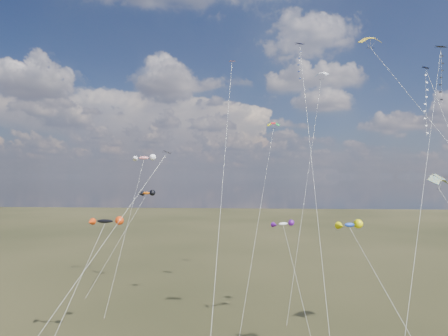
{
  "coord_description": "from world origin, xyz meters",
  "views": [
    {
      "loc": [
        3.51,
        -28.38,
        17.95
      ],
      "look_at": [
        0.0,
        18.0,
        19.0
      ],
      "focal_mm": 32.0,
      "sensor_mm": 36.0,
      "label": 1
    }
  ],
  "objects": [
    {
      "name": "diamond_black_high",
      "position": [
        22.59,
        14.05,
        27.21
      ],
      "size": [
        12.84,
        19.97,
        31.93
      ],
      "color": "black",
      "rests_on": "ground"
    },
    {
      "name": "diamond_navy_tall",
      "position": [
        8.99,
        17.74,
        29.29
      ],
      "size": [
        1.25,
        24.1,
        34.11
      ],
      "color": "#0D0F46",
      "rests_on": "ground"
    },
    {
      "name": "diamond_black_mid",
      "position": [
        -8.68,
        7.82,
        14.35
      ],
      "size": [
        11.1,
        15.46,
        20.69
      ],
      "color": "black",
      "rests_on": "ground"
    },
    {
      "name": "diamond_navy_right",
      "position": [
        21.13,
        12.83,
        24.5
      ],
      "size": [
        2.14,
        17.28,
        29.3
      ],
      "color": "#071047",
      "rests_on": "ground"
    },
    {
      "name": "diamond_orange_center",
      "position": [
        0.58,
        11.71,
        20.57
      ],
      "size": [
        1.12,
        24.51,
        32.4
      ],
      "color": "#E05606",
      "rests_on": "ground"
    },
    {
      "name": "parafoil_yellow",
      "position": [
        15.68,
        13.53,
        32.13
      ],
      "size": [
        12.57,
        24.9,
        32.95
      ],
      "color": "yellow",
      "rests_on": "ground"
    },
    {
      "name": "parafoil_blue_white",
      "position": [
        14.8,
        39.32,
        35.26
      ],
      "size": [
        8.84,
        20.29,
        36.09
      ],
      "color": "#1F76BA",
      "rests_on": "ground"
    },
    {
      "name": "parafoil_striped",
      "position": [
        23.24,
        15.86,
        17.91
      ],
      "size": [
        8.32,
        10.45,
        18.7
      ],
      "color": "gold",
      "rests_on": "ground"
    },
    {
      "name": "parafoil_tricolor",
      "position": [
        6.42,
        32.89,
        25.94
      ],
      "size": [
        5.69,
        18.39,
        26.69
      ],
      "color": "yellow",
      "rests_on": "ground"
    },
    {
      "name": "novelty_black_orange",
      "position": [
        -12.28,
        12.88,
        13.24
      ],
      "size": [
        4.77,
        9.35,
        13.76
      ],
      "color": "black",
      "rests_on": "ground"
    },
    {
      "name": "novelty_orange_black",
      "position": [
        -14.52,
        37.24,
        15.2
      ],
      "size": [
        8.39,
        9.45,
        15.8
      ],
      "color": "orange",
      "rests_on": "ground"
    },
    {
      "name": "novelty_white_purple",
      "position": [
        7.08,
        21.2,
        12.14
      ],
      "size": [
        3.92,
        10.8,
        12.62
      ],
      "color": "white",
      "rests_on": "ground"
    },
    {
      "name": "novelty_redwhite_stripe",
      "position": [
        -15.36,
        38.59,
        21.17
      ],
      "size": [
        3.53,
        18.64,
        21.88
      ],
      "color": "red",
      "rests_on": "ground"
    },
    {
      "name": "novelty_blue_yellow",
      "position": [
        12.6,
        10.44,
        13.32
      ],
      "size": [
        6.78,
        10.23,
        13.9
      ],
      "color": "blue",
      "rests_on": "ground"
    }
  ]
}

